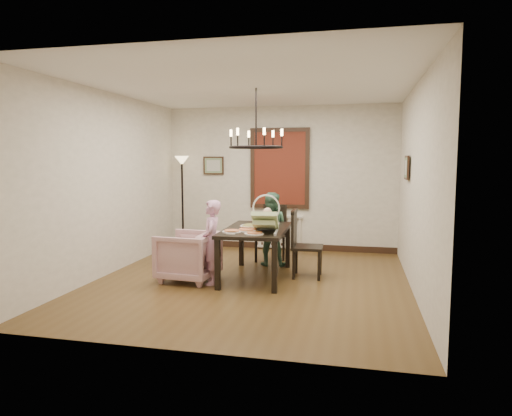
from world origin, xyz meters
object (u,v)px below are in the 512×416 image
at_px(dining_table, 256,234).
at_px(seated_man, 270,235).
at_px(armchair, 188,256).
at_px(drinking_glass, 255,223).
at_px(elderly_woman, 211,249).
at_px(chair_right, 308,243).
at_px(floor_lamp, 183,204).
at_px(baby_bouncer, 265,220).
at_px(chair_far, 270,233).

xyz_separation_m(dining_table, seated_man, (0.05, 0.86, -0.16)).
distance_m(dining_table, armchair, 1.05).
height_order(seated_man, drinking_glass, seated_man).
height_order(armchair, elderly_woman, elderly_woman).
xyz_separation_m(chair_right, armchair, (-1.69, -0.57, -0.15)).
height_order(chair_right, seated_man, chair_right).
xyz_separation_m(dining_table, floor_lamp, (-1.93, 1.91, 0.23)).
relative_size(drinking_glass, floor_lamp, 0.07).
height_order(armchair, drinking_glass, drinking_glass).
bearing_deg(dining_table, chair_right, 13.68).
distance_m(seated_man, baby_bouncer, 1.30).
bearing_deg(elderly_woman, chair_far, 148.44).
height_order(chair_far, elderly_woman, same).
height_order(chair_right, elderly_woman, chair_right).
relative_size(chair_far, armchair, 1.25).
bearing_deg(baby_bouncer, chair_right, 40.71).
relative_size(dining_table, drinking_glass, 12.56).
bearing_deg(baby_bouncer, floor_lamp, 126.82).
bearing_deg(chair_far, dining_table, -74.35).
distance_m(dining_table, chair_right, 0.79).
height_order(dining_table, chair_right, chair_right).
bearing_deg(dining_table, chair_far, 88.32).
bearing_deg(floor_lamp, chair_right, -32.50).
relative_size(chair_right, baby_bouncer, 1.83).
distance_m(dining_table, chair_far, 1.14).
height_order(dining_table, armchair, dining_table).
xyz_separation_m(dining_table, drinking_glass, (-0.02, 0.05, 0.15)).
relative_size(chair_right, drinking_glass, 7.94).
relative_size(armchair, seated_man, 0.78).
bearing_deg(baby_bouncer, elderly_woman, -179.41).
distance_m(dining_table, elderly_woman, 0.74).
relative_size(chair_right, armchair, 1.30).
height_order(chair_far, armchair, chair_far).
bearing_deg(chair_far, floor_lamp, 173.08).
height_order(elderly_woman, seated_man, seated_man).
bearing_deg(seated_man, elderly_woman, 65.99).
relative_size(seated_man, baby_bouncer, 1.81).
bearing_deg(dining_table, baby_bouncer, -61.23).
height_order(seated_man, baby_bouncer, baby_bouncer).
height_order(chair_far, drinking_glass, chair_far).
xyz_separation_m(elderly_woman, seated_man, (0.60, 1.32, 0.01)).
height_order(armchair, baby_bouncer, baby_bouncer).
bearing_deg(drinking_glass, dining_table, -65.10).
height_order(drinking_glass, floor_lamp, floor_lamp).
xyz_separation_m(elderly_woman, baby_bouncer, (0.77, 0.09, 0.44)).
distance_m(baby_bouncer, drinking_glass, 0.49).
bearing_deg(chair_far, seated_man, -62.36).
xyz_separation_m(armchair, floor_lamp, (-0.99, 2.28, 0.54)).
relative_size(chair_right, floor_lamp, 0.57).
relative_size(chair_far, floor_lamp, 0.55).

